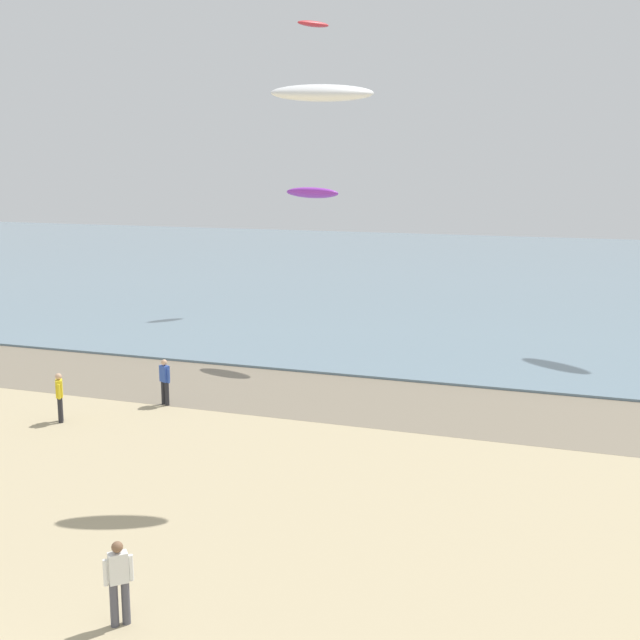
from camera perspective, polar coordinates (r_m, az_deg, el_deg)
name	(u,v)px	position (r m, az deg, el deg)	size (l,w,h in m)	color
wet_sand_strip	(327,396)	(31.27, 0.47, -5.33)	(120.00, 6.26, 0.01)	#7A6D59
sea	(479,272)	(67.80, 11.03, 3.27)	(160.00, 70.00, 0.10)	slate
person_nearest_camera	(165,381)	(30.50, -10.75, -4.16)	(0.52, 0.35, 1.71)	#232328
person_mid_beach	(60,396)	(29.41, -17.66, -5.05)	(0.38, 0.49, 1.71)	#232328
person_by_waterline	(119,580)	(16.75, -13.82, -17.18)	(0.44, 0.42, 1.71)	#4C4C56
kite_aloft_2	(312,193)	(36.12, -0.56, 8.85)	(2.73, 0.87, 0.44)	purple
kite_aloft_3	(322,93)	(22.65, 0.17, 15.52)	(2.77, 0.88, 0.44)	white
kite_aloft_6	(313,24)	(51.38, -0.48, 19.90)	(2.17, 0.70, 0.35)	red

